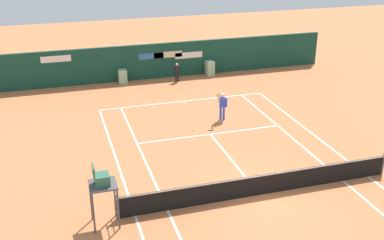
# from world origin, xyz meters

# --- Properties ---
(ground_plane) EXTENTS (80.00, 80.00, 0.01)m
(ground_plane) POSITION_xyz_m (-0.00, 0.58, 0.00)
(ground_plane) COLOR #C67042
(tennis_net) EXTENTS (12.10, 0.10, 1.07)m
(tennis_net) POSITION_xyz_m (0.00, 0.00, 0.51)
(tennis_net) COLOR #4C4C51
(tennis_net) RESTS_ON ground_plane
(sponsor_back_wall) EXTENTS (25.00, 1.02, 2.55)m
(sponsor_back_wall) POSITION_xyz_m (0.01, 16.97, 1.24)
(sponsor_back_wall) COLOR #144233
(sponsor_back_wall) RESTS_ON ground_plane
(umpire_chair) EXTENTS (1.00, 1.00, 2.54)m
(umpire_chair) POSITION_xyz_m (-6.47, -0.21, 1.74)
(umpire_chair) COLOR #47474C
(umpire_chair) RESTS_ON ground_plane
(player_on_baseline) EXTENTS (0.79, 0.66, 1.84)m
(player_on_baseline) POSITION_xyz_m (1.29, 8.10, 0.97)
(player_on_baseline) COLOR blue
(player_on_baseline) RESTS_ON ground_plane
(ball_kid_centre_post) EXTENTS (0.46, 0.19, 1.37)m
(ball_kid_centre_post) POSITION_xyz_m (0.68, 15.69, 0.79)
(ball_kid_centre_post) COLOR black
(ball_kid_centre_post) RESTS_ON ground_plane
(tennis_ball_mid_court) EXTENTS (0.07, 0.07, 0.07)m
(tennis_ball_mid_court) POSITION_xyz_m (-1.96, 1.50, 0.03)
(tennis_ball_mid_court) COLOR #CCE033
(tennis_ball_mid_court) RESTS_ON ground_plane
(tennis_ball_near_service_line) EXTENTS (0.07, 0.07, 0.07)m
(tennis_ball_near_service_line) POSITION_xyz_m (-0.74, 7.16, 0.03)
(tennis_ball_near_service_line) COLOR #CCE033
(tennis_ball_near_service_line) RESTS_ON ground_plane
(tennis_ball_by_sideline) EXTENTS (0.07, 0.07, 0.07)m
(tennis_ball_by_sideline) POSITION_xyz_m (-1.49, 10.44, 0.03)
(tennis_ball_by_sideline) COLOR #CCE033
(tennis_ball_by_sideline) RESTS_ON ground_plane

